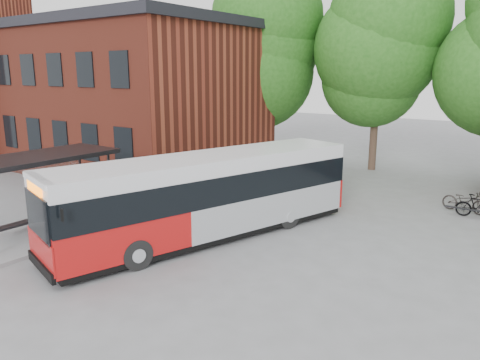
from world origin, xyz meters
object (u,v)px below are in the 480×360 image
Objects in this scene: bicycle_0 at (465,201)px; city_bus at (209,197)px; bus_shelter at (40,195)px; bicycle_1 at (477,206)px.

city_bus is at bearing 150.63° from bicycle_0.
bus_shelter is 4.40× the size of bicycle_1.
city_bus is 7.22× the size of bicycle_1.
city_bus is 10.88m from bicycle_0.
bicycle_1 is at bearing 63.62° from city_bus.
city_bus is 10.80m from bicycle_1.
bus_shelter reaches higher than bicycle_0.
bus_shelter is 0.61× the size of city_bus.
city_bus is at bearing 133.66° from bicycle_1.
bicycle_0 is at bearing 44.91° from bus_shelter.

